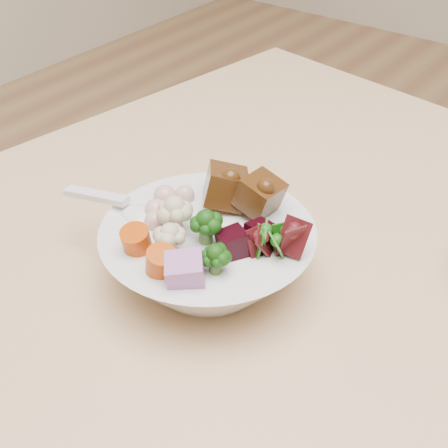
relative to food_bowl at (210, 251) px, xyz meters
The scene contains 2 objects.
food_bowl is the anchor object (origin of this frame).
soup_spoon 0.10m from the food_bowl, 164.87° to the right, with size 0.12×0.04×0.02m.
Camera 1 is at (-0.02, -0.31, 1.21)m, focal length 50.00 mm.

